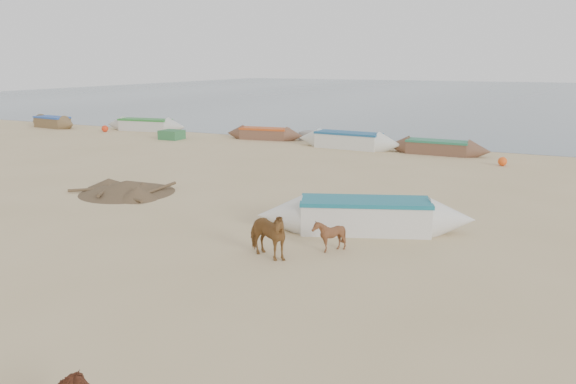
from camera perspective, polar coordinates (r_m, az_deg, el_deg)
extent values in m
plane|color=tan|center=(14.71, -6.91, -6.99)|extent=(140.00, 140.00, 0.00)
plane|color=slate|center=(93.99, 21.66, 9.16)|extent=(160.00, 160.00, 0.00)
imported|color=brown|center=(14.66, -2.24, -4.31)|extent=(1.68, 1.17, 1.30)
imported|color=brown|center=(15.24, 4.20, -4.41)|extent=(0.94, 0.87, 0.91)
cone|color=brown|center=(22.90, -16.03, 0.53)|extent=(4.45, 4.45, 0.49)
cube|color=#306B3D|center=(38.08, -11.73, 5.72)|extent=(1.40, 1.20, 0.60)
sphere|color=#E75015|center=(29.68, 20.95, 2.92)|extent=(0.44, 0.44, 0.44)
cube|color=gray|center=(36.95, 2.28, 5.73)|extent=(1.20, 1.10, 0.56)
sphere|color=red|center=(43.37, -18.11, 6.14)|extent=(0.48, 0.48, 0.48)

